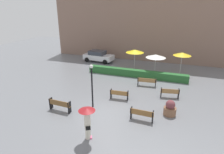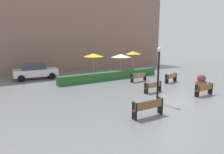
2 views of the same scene
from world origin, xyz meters
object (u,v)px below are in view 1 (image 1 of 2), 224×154
object	(u,v)px
planter_pot	(170,109)
patio_umbrella_yellow	(135,51)
bench_mid_center	(119,94)
bench_near_right	(142,114)
patio_umbrella_white	(156,56)
bench_back_row	(147,81)
lamp_post	(92,81)
bench_near_left	(60,104)
parked_car	(98,56)
bench_far_right	(170,92)
pedestrian_with_umbrella	(87,119)
patio_umbrella_yellow_far	(182,54)

from	to	relation	value
planter_pot	patio_umbrella_yellow	bearing A→B (deg)	117.34
bench_mid_center	bench_near_right	xyz separation A→B (m)	(2.44, -2.58, 0.03)
bench_mid_center	patio_umbrella_yellow	xyz separation A→B (m)	(-0.73, 8.43, 1.87)
patio_umbrella_white	bench_back_row	bearing A→B (deg)	-94.72
patio_umbrella_yellow	patio_umbrella_white	distance (m)	3.01
bench_near_right	patio_umbrella_yellow	distance (m)	11.60
lamp_post	patio_umbrella_white	world-z (taller)	lamp_post
bench_near_left	parked_car	world-z (taller)	parked_car
bench_near_right	patio_umbrella_white	bearing A→B (deg)	92.81
bench_far_right	pedestrian_with_umbrella	distance (m)	8.50
planter_pot	patio_umbrella_yellow_far	xyz separation A→B (m)	(0.48, 9.56, 1.92)
pedestrian_with_umbrella	planter_pot	xyz separation A→B (m)	(4.39, 4.45, -0.86)
bench_near_right	lamp_post	distance (m)	4.38
bench_mid_center	planter_pot	bearing A→B (deg)	-15.31
bench_near_right	patio_umbrella_yellow_far	bearing A→B (deg)	78.35
bench_near_right	planter_pot	bearing A→B (deg)	38.50
planter_pot	pedestrian_with_umbrella	bearing A→B (deg)	-134.61
pedestrian_with_umbrella	bench_near_right	bearing A→B (deg)	49.31
bench_far_right	lamp_post	bearing A→B (deg)	-146.45
planter_pot	patio_umbrella_yellow	distance (m)	10.94
bench_far_right	pedestrian_with_umbrella	size ratio (longest dim) A/B	0.76
bench_mid_center	lamp_post	distance (m)	3.02
bench_near_right	bench_near_left	bearing A→B (deg)	-172.54
bench_back_row	parked_car	size ratio (longest dim) A/B	0.43
bench_mid_center	patio_umbrella_yellow	world-z (taller)	patio_umbrella_yellow
bench_near_left	planter_pot	world-z (taller)	planter_pot
lamp_post	pedestrian_with_umbrella	bearing A→B (deg)	-68.99
bench_near_left	planter_pot	distance (m)	8.16
bench_near_right	planter_pot	distance (m)	2.28
patio_umbrella_yellow_far	pedestrian_with_umbrella	bearing A→B (deg)	-109.17
patio_umbrella_white	bench_far_right	bearing A→B (deg)	-69.05
bench_far_right	planter_pot	xyz separation A→B (m)	(0.21, -2.90, 0.01)
bench_near_right	bench_far_right	bearing A→B (deg)	69.98
bench_near_left	bench_far_right	distance (m)	9.20
planter_pot	patio_umbrella_yellow_far	bearing A→B (deg)	87.12
bench_mid_center	bench_back_row	distance (m)	4.04
bench_back_row	parked_car	bearing A→B (deg)	140.62
planter_pot	parked_car	distance (m)	15.68
bench_near_left	bench_near_right	world-z (taller)	bench_near_left
bench_mid_center	patio_umbrella_yellow_far	bearing A→B (deg)	60.74
pedestrian_with_umbrella	bench_back_row	bearing A→B (deg)	78.74
bench_near_right	planter_pot	world-z (taller)	planter_pot
bench_back_row	bench_near_left	bearing A→B (deg)	-127.05
bench_near_left	lamp_post	xyz separation A→B (m)	(2.06, 1.41, 1.62)
patio_umbrella_yellow	patio_umbrella_white	size ratio (longest dim) A/B	1.03
bench_back_row	planter_pot	xyz separation A→B (m)	(2.54, -4.82, 0.00)
patio_umbrella_white	patio_umbrella_yellow_far	size ratio (longest dim) A/B	0.94
bench_near_right	lamp_post	bearing A→B (deg)	171.21
pedestrian_with_umbrella	bench_mid_center	bearing A→B (deg)	88.35
bench_far_right	patio_umbrella_yellow_far	bearing A→B (deg)	84.09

